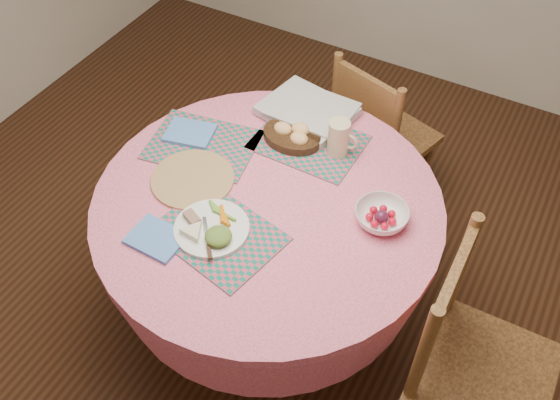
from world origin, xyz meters
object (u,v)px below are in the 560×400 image
Objects in this scene: chair_back at (378,135)px; dinner_plate at (212,229)px; chair_right at (470,361)px; wicker_trivet at (193,179)px; dining_table at (268,236)px; fruit_bowl at (382,216)px; bread_bowl at (293,135)px; latte_mug at (339,138)px.

dinner_plate is at bearing 96.54° from chair_back.
chair_right is 3.22× the size of wicker_trivet.
fruit_bowl is at bearing 14.87° from dining_table.
chair_back is 4.01× the size of fruit_bowl.
chair_right is at bearing 7.15° from dinner_plate.
fruit_bowl is at bearing -24.99° from bread_bowl.
latte_mug is (-0.71, 0.44, 0.32)m from chair_right.
dinner_plate is (-0.91, -0.11, 0.27)m from chair_right.
latte_mug reaches higher than chair_back.
wicker_trivet is (-0.29, -0.04, 0.20)m from dining_table.
bread_bowl is at bearing 58.82° from wicker_trivet.
chair_back is at bearing 71.17° from bread_bowl.
chair_right reaches higher than bread_bowl.
chair_back is 3.80× the size of bread_bowl.
chair_right is 1.02m from bread_bowl.
dining_table is 4.89× the size of dinner_plate.
dinner_plate is 1.10× the size of bread_bowl.
bread_bowl is 1.62× the size of latte_mug.
chair_back is 0.61m from latte_mug.
bread_bowl is (0.02, 0.53, 0.01)m from dinner_plate.
bread_bowl is 0.19m from latte_mug.
chair_back is 0.63m from bread_bowl.
dinner_plate is at bearing -146.10° from fruit_bowl.
fruit_bowl is (0.67, 0.15, 0.02)m from wicker_trivet.
latte_mug is at bearing 57.54° from chair_right.
chair_back is 0.84m from fruit_bowl.
chair_right reaches higher than chair_back.
chair_right is 4.20× the size of bread_bowl.
dinner_plate reaches higher than dining_table.
latte_mug reaches higher than dining_table.
bread_bowl is at bearing 102.39° from dining_table.
dinner_plate is at bearing -112.19° from dining_table.
latte_mug is at bearing 43.87° from wicker_trivet.
wicker_trivet is (-0.39, -0.87, 0.30)m from chair_back.
wicker_trivet is 0.56m from latte_mug.
chair_right reaches higher than dining_table.
wicker_trivet is at bearing 139.19° from dinner_plate.
chair_right is at bearing 144.70° from chair_back.
fruit_bowl is (0.45, -0.21, -0.00)m from bread_bowl.
fruit_bowl is at bearing 12.35° from wicker_trivet.
dinner_plate is 0.57m from fruit_bowl.
chair_right is 1.17m from chair_back.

